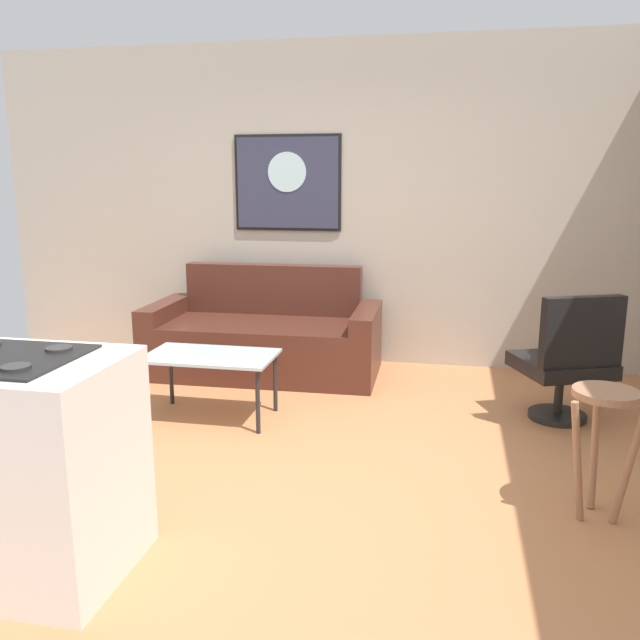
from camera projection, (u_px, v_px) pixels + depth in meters
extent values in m
cube|color=#BE794B|center=(265.00, 474.00, 3.76)|extent=(6.40, 6.40, 0.04)
cube|color=#B4A999|center=(339.00, 206.00, 5.78)|extent=(6.40, 0.05, 2.80)
cube|color=#4A241A|center=(264.00, 348.00, 5.58)|extent=(1.59, 0.93, 0.45)
cube|color=#4A241A|center=(273.00, 289.00, 5.84)|extent=(1.58, 0.19, 0.44)
cube|color=#4A241A|center=(166.00, 335.00, 5.72)|extent=(0.20, 0.90, 0.59)
cube|color=#4A241A|center=(366.00, 344.00, 5.41)|extent=(0.20, 0.90, 0.59)
cube|color=silver|center=(211.00, 356.00, 4.50)|extent=(0.89, 0.51, 0.02)
cylinder|color=#232326|center=(144.00, 394.00, 4.41)|extent=(0.03, 0.03, 0.44)
cylinder|color=#232326|center=(258.00, 402.00, 4.26)|extent=(0.03, 0.03, 0.44)
cylinder|color=#232326|center=(171.00, 375.00, 4.83)|extent=(0.03, 0.03, 0.44)
cylinder|color=#232326|center=(275.00, 382.00, 4.67)|extent=(0.03, 0.03, 0.44)
cylinder|color=black|center=(557.00, 415.00, 4.57)|extent=(0.39, 0.39, 0.04)
cylinder|color=black|center=(559.00, 388.00, 4.53)|extent=(0.06, 0.06, 0.36)
cube|color=black|center=(561.00, 365.00, 4.49)|extent=(0.73, 0.72, 0.10)
cube|color=black|center=(582.00, 332.00, 4.23)|extent=(0.55, 0.29, 0.47)
cylinder|color=#A07050|center=(606.00, 394.00, 3.11)|extent=(0.31, 0.31, 0.03)
cylinder|color=#A07050|center=(594.00, 447.00, 3.31)|extent=(0.04, 0.13, 0.62)
cylinder|color=#A07050|center=(578.00, 462.00, 3.14)|extent=(0.13, 0.10, 0.62)
cylinder|color=#A07050|center=(629.00, 466.00, 3.10)|extent=(0.13, 0.10, 0.62)
cube|color=black|center=(1.00, 358.00, 2.64)|extent=(0.60, 0.52, 0.01)
cylinder|color=#2D2D2D|center=(16.00, 367.00, 2.47)|extent=(0.11, 0.11, 0.01)
cylinder|color=#2D2D2D|center=(59.00, 348.00, 2.74)|extent=(0.11, 0.11, 0.01)
cube|color=black|center=(288.00, 183.00, 5.79)|extent=(0.97, 0.01, 0.84)
cube|color=#35374D|center=(287.00, 183.00, 5.78)|extent=(0.92, 0.02, 0.79)
cylinder|color=silver|center=(287.00, 172.00, 5.75)|extent=(0.35, 0.01, 0.35)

